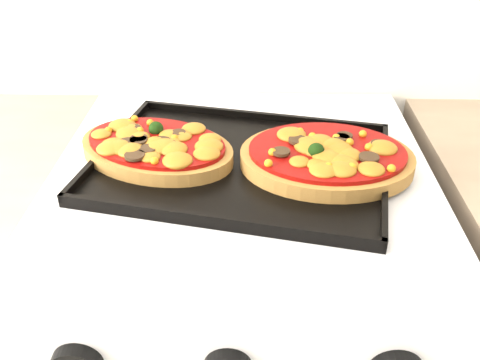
# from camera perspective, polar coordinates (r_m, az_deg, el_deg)

# --- Properties ---
(control_panel) EXTENTS (0.60, 0.02, 0.09)m
(control_panel) POSITION_cam_1_polar(r_m,az_deg,el_deg) (0.63, -0.68, -18.23)
(control_panel) COLOR white
(control_panel) RESTS_ON stove
(baking_tray) EXTENTS (0.50, 0.41, 0.02)m
(baking_tray) POSITION_cam_1_polar(r_m,az_deg,el_deg) (0.82, 0.10, 1.98)
(baking_tray) COLOR black
(baking_tray) RESTS_ON stove
(pizza_left) EXTENTS (0.29, 0.25, 0.04)m
(pizza_left) POSITION_cam_1_polar(r_m,az_deg,el_deg) (0.84, -8.90, 3.60)
(pizza_left) COLOR #A97F3A
(pizza_left) RESTS_ON baking_tray
(pizza_right) EXTENTS (0.27, 0.22, 0.04)m
(pizza_right) POSITION_cam_1_polar(r_m,az_deg,el_deg) (0.82, 9.25, 2.62)
(pizza_right) COLOR #A97F3A
(pizza_right) RESTS_ON baking_tray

